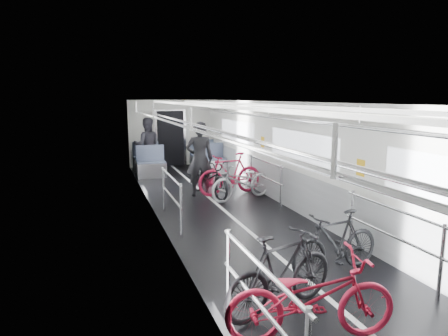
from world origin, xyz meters
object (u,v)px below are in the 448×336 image
object	(u,v)px
bike_left_near	(311,297)
bike_right_mid	(242,181)
bike_right_far	(230,174)
bike_aisle	(209,178)
person_seated	(147,145)
bike_left_mid	(281,272)
bike_right_near	(336,242)
person_standing	(200,159)

from	to	relation	value
bike_left_near	bike_right_mid	bearing A→B (deg)	-2.85
bike_left_near	bike_right_far	world-z (taller)	bike_right_far
bike_right_far	bike_aisle	world-z (taller)	bike_right_far
bike_right_mid	person_seated	distance (m)	4.78
bike_left_mid	bike_right_near	size ratio (longest dim) A/B	1.07
bike_aisle	person_standing	size ratio (longest dim) A/B	0.96
bike_left_near	bike_aisle	bearing A→B (deg)	4.52
bike_left_near	bike_right_near	world-z (taller)	bike_left_near
bike_left_near	bike_aisle	distance (m)	6.27
bike_right_near	bike_right_far	distance (m)	4.91
bike_right_near	bike_right_mid	bearing A→B (deg)	169.61
bike_left_mid	bike_aisle	bearing A→B (deg)	-23.88
bike_right_mid	bike_right_far	bearing A→B (deg)	172.20
bike_left_near	bike_left_mid	size ratio (longest dim) A/B	1.10
bike_right_far	person_standing	distance (m)	0.89
bike_aisle	person_seated	distance (m)	4.00
bike_left_mid	bike_right_far	size ratio (longest dim) A/B	0.90
bike_right_far	person_standing	bearing A→B (deg)	-106.13
bike_left_near	person_standing	distance (m)	6.37
bike_aisle	person_standing	bearing A→B (deg)	139.60
bike_right_mid	person_standing	world-z (taller)	person_standing
bike_right_mid	bike_aisle	distance (m)	0.91
bike_right_near	person_seated	size ratio (longest dim) A/B	0.83
bike_left_mid	bike_left_near	bearing A→B (deg)	167.79
bike_left_mid	person_seated	xyz separation A→B (m)	(-0.28, 9.47, 0.43)
bike_aisle	person_standing	distance (m)	0.52
bike_right_far	person_standing	xyz separation A→B (m)	(-0.79, 0.10, 0.41)
bike_aisle	bike_right_mid	bearing A→B (deg)	-55.94
person_standing	bike_right_far	bearing A→B (deg)	-179.26
bike_right_mid	bike_aisle	xyz separation A→B (m)	(-0.68, 0.60, 0.01)
bike_left_mid	bike_right_far	xyz separation A→B (m)	(1.33, 5.63, 0.05)
bike_right_far	bike_aisle	size ratio (longest dim) A/B	0.99
bike_left_near	bike_aisle	world-z (taller)	bike_aisle
bike_right_near	person_seated	bearing A→B (deg)	-177.91
bike_right_mid	person_standing	bearing A→B (deg)	-145.59
bike_left_mid	person_seated	bearing A→B (deg)	-14.64
bike_left_near	bike_left_mid	xyz separation A→B (m)	(-0.04, 0.60, 0.02)
bike_left_near	bike_right_mid	distance (m)	5.79
bike_left_mid	person_standing	distance (m)	5.77
person_standing	person_seated	world-z (taller)	person_standing
bike_left_near	person_standing	xyz separation A→B (m)	(0.50, 6.33, 0.48)
bike_right_mid	bike_right_far	distance (m)	0.61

